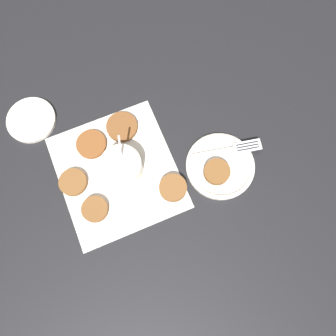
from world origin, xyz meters
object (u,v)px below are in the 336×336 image
object	(u,v)px
sauce_bowl	(122,168)
fritter_on_plate	(217,172)
serving_plate	(220,166)
extra_saucer	(31,120)
fork	(233,149)

from	to	relation	value
sauce_bowl	fritter_on_plate	distance (m)	0.23
serving_plate	extra_saucer	world-z (taller)	serving_plate
sauce_bowl	extra_saucer	size ratio (longest dim) A/B	1.02
sauce_bowl	fork	distance (m)	0.28
fritter_on_plate	extra_saucer	bearing A→B (deg)	-137.41
sauce_bowl	extra_saucer	distance (m)	0.28
serving_plate	fork	xyz separation A→B (m)	(-0.02, 0.05, 0.01)
serving_plate	sauce_bowl	bearing A→B (deg)	-117.71
fork	extra_saucer	bearing A→B (deg)	-129.68
fritter_on_plate	sauce_bowl	bearing A→B (deg)	-122.66
fritter_on_plate	fork	bearing A→B (deg)	113.40
serving_plate	fritter_on_plate	distance (m)	0.03
fritter_on_plate	extra_saucer	xyz separation A→B (m)	(-0.36, -0.34, -0.02)
sauce_bowl	fritter_on_plate	bearing A→B (deg)	57.34
serving_plate	fork	distance (m)	0.05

